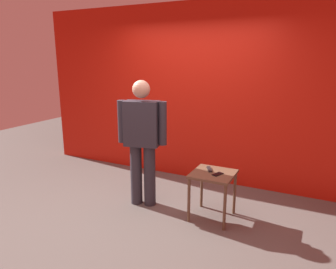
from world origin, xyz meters
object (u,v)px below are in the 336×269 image
object	(u,v)px
side_table	(213,180)
tv_remote	(209,169)
standing_person	(142,137)
cell_phone	(218,174)

from	to	relation	value
side_table	tv_remote	world-z (taller)	tv_remote
side_table	tv_remote	bearing A→B (deg)	134.03
tv_remote	side_table	bearing A→B (deg)	-74.28
standing_person	side_table	world-z (taller)	standing_person
cell_phone	tv_remote	distance (m)	0.18
standing_person	side_table	xyz separation A→B (m)	(0.96, 0.04, -0.44)
standing_person	side_table	distance (m)	1.06
standing_person	cell_phone	bearing A→B (deg)	0.65
standing_person	tv_remote	size ratio (longest dim) A/B	9.84
cell_phone	tv_remote	bearing A→B (deg)	163.97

